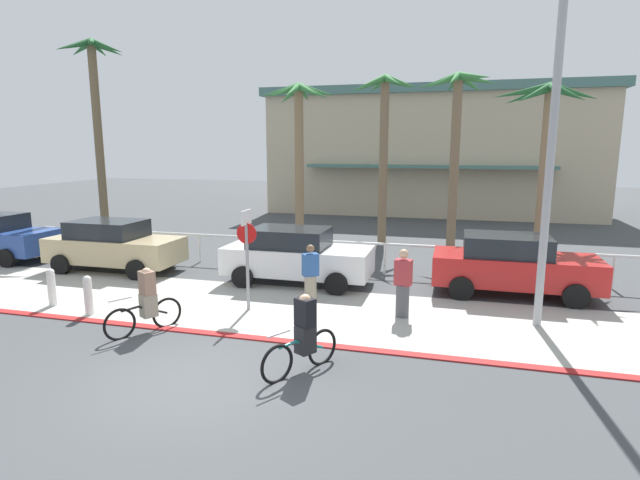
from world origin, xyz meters
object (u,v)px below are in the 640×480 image
(palm_tree_0, at_px, (95,95))
(palm_tree_3, at_px, (457,119))
(bollard_2, at_px, (88,295))
(streetlight_curb, at_px, (554,138))
(bollard_3, at_px, (52,287))
(palm_tree_2, at_px, (384,122))
(palm_tree_1, at_px, (299,123))
(cyclist_teal_0, at_px, (303,336))
(pedestrian_1, at_px, (310,277))
(palm_tree_4, at_px, (545,127))
(car_tan_1, at_px, (114,245))
(car_red_3, at_px, (513,265))
(stop_sign_bike_lane, at_px, (247,246))
(car_white_2, at_px, (296,255))
(pedestrian_0, at_px, (403,286))
(cyclist_black_1, at_px, (146,302))

(palm_tree_0, distance_m, palm_tree_3, 15.12)
(bollard_2, height_order, streetlight_curb, streetlight_curb)
(bollard_3, bearing_deg, palm_tree_2, 57.17)
(palm_tree_2, relative_size, palm_tree_3, 1.02)
(bollard_2, distance_m, palm_tree_3, 14.30)
(bollard_2, distance_m, palm_tree_1, 10.94)
(cyclist_teal_0, bearing_deg, pedestrian_1, 104.47)
(palm_tree_4, xyz_separation_m, car_tan_1, (-13.67, -4.37, -3.87))
(palm_tree_1, height_order, car_red_3, palm_tree_1)
(palm_tree_0, relative_size, car_red_3, 1.95)
(stop_sign_bike_lane, relative_size, palm_tree_3, 0.37)
(palm_tree_0, xyz_separation_m, car_white_2, (10.55, -4.81, -5.38))
(bollard_2, bearing_deg, cyclist_teal_0, -15.04)
(pedestrian_0, height_order, pedestrian_1, pedestrian_0)
(car_red_3, bearing_deg, pedestrian_0, -135.49)
(streetlight_curb, height_order, pedestrian_1, streetlight_curb)
(palm_tree_2, distance_m, palm_tree_3, 2.96)
(stop_sign_bike_lane, distance_m, cyclist_teal_0, 3.95)
(bollard_2, xyz_separation_m, car_red_3, (10.20, 4.57, 0.35))
(bollard_2, bearing_deg, palm_tree_2, 63.52)
(palm_tree_0, bearing_deg, pedestrian_1, -29.85)
(car_tan_1, distance_m, cyclist_black_1, 6.42)
(palm_tree_4, distance_m, cyclist_black_1, 13.58)
(car_white_2, height_order, cyclist_teal_0, car_white_2)
(car_white_2, bearing_deg, car_red_3, 4.03)
(stop_sign_bike_lane, bearing_deg, palm_tree_0, 143.35)
(cyclist_black_1, height_order, pedestrian_1, pedestrian_1)
(palm_tree_3, relative_size, pedestrian_0, 4.07)
(cyclist_black_1, distance_m, pedestrian_1, 4.16)
(car_tan_1, bearing_deg, stop_sign_bike_lane, -24.17)
(streetlight_curb, distance_m, cyclist_black_1, 9.54)
(bollard_2, bearing_deg, bollard_3, 165.93)
(streetlight_curb, bearing_deg, stop_sign_bike_lane, -176.08)
(car_red_3, relative_size, cyclist_teal_0, 2.77)
(bollard_3, relative_size, car_white_2, 0.23)
(palm_tree_2, distance_m, car_tan_1, 11.47)
(palm_tree_2, relative_size, car_red_3, 1.59)
(cyclist_black_1, relative_size, pedestrian_1, 1.01)
(palm_tree_1, distance_m, palm_tree_3, 6.15)
(stop_sign_bike_lane, xyz_separation_m, car_red_3, (6.56, 3.19, -0.81))
(palm_tree_2, bearing_deg, car_white_2, -102.42)
(streetlight_curb, bearing_deg, palm_tree_4, 83.10)
(stop_sign_bike_lane, distance_m, streetlight_curb, 7.39)
(bollard_3, xyz_separation_m, pedestrian_1, (6.42, 1.97, 0.21))
(stop_sign_bike_lane, xyz_separation_m, palm_tree_1, (-1.26, 8.30, 3.34))
(car_red_3, bearing_deg, streetlight_curb, -82.83)
(palm_tree_1, relative_size, palm_tree_4, 1.07)
(palm_tree_1, xyz_separation_m, pedestrian_1, (2.63, -7.36, -4.29))
(car_tan_1, bearing_deg, cyclist_teal_0, -34.20)
(stop_sign_bike_lane, height_order, cyclist_teal_0, stop_sign_bike_lane)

